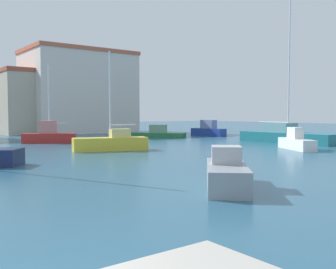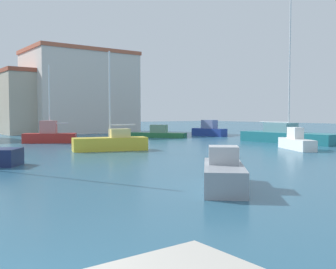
{
  "view_description": "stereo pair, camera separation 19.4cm",
  "coord_description": "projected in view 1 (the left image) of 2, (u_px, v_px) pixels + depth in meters",
  "views": [
    {
      "loc": [
        -0.61,
        -4.82,
        2.63
      ],
      "look_at": [
        18.08,
        19.9,
        0.96
      ],
      "focal_mm": 41.93,
      "sensor_mm": 36.0,
      "label": 1
    },
    {
      "loc": [
        -0.46,
        -4.94,
        2.63
      ],
      "look_at": [
        18.08,
        19.9,
        0.96
      ],
      "focal_mm": 41.93,
      "sensor_mm": 36.0,
      "label": 2
    }
  ],
  "objects": [
    {
      "name": "motorboat_white_far_right",
      "position": [
        296.0,
        142.0,
        28.61
      ],
      "size": [
        2.96,
        4.13,
        1.61
      ],
      "color": "white",
      "rests_on": "water"
    },
    {
      "name": "harbor_office",
      "position": [
        31.0,
        102.0,
        52.0
      ],
      "size": [
        8.59,
        9.3,
        8.17
      ],
      "color": "#B2A893",
      "rests_on": "ground"
    },
    {
      "name": "motorboat_blue_distant_north",
      "position": [
        208.0,
        130.0,
        45.72
      ],
      "size": [
        1.76,
        4.54,
        1.87
      ],
      "color": "#233D93",
      "rests_on": "water"
    },
    {
      "name": "motorboat_green_behind_lamppost",
      "position": [
        157.0,
        133.0,
        43.02
      ],
      "size": [
        5.26,
        6.1,
        1.39
      ],
      "color": "#28703D",
      "rests_on": "water"
    },
    {
      "name": "sailboat_teal_inner_mooring",
      "position": [
        287.0,
        135.0,
        35.19
      ],
      "size": [
        3.0,
        9.03,
        14.58
      ],
      "color": "#1E707A",
      "rests_on": "water"
    },
    {
      "name": "yacht_club",
      "position": [
        79.0,
        92.0,
        54.35
      ],
      "size": [
        14.12,
        9.88,
        11.18
      ],
      "color": "beige",
      "rests_on": "ground"
    },
    {
      "name": "sailboat_red_distant_east",
      "position": [
        49.0,
        135.0,
        34.96
      ],
      "size": [
        4.62,
        3.45,
        6.94
      ],
      "color": "#B22823",
      "rests_on": "water"
    },
    {
      "name": "motorboat_grey_far_left",
      "position": [
        227.0,
        173.0,
        13.81
      ],
      "size": [
        3.71,
        3.89,
        1.46
      ],
      "color": "gray",
      "rests_on": "water"
    },
    {
      "name": "sailboat_yellow_near_pier",
      "position": [
        111.0,
        142.0,
        27.73
      ],
      "size": [
        5.4,
        3.02,
        6.99
      ],
      "color": "gold",
      "rests_on": "water"
    },
    {
      "name": "water",
      "position": [
        134.0,
        149.0,
        29.31
      ],
      "size": [
        160.0,
        160.0,
        0.0
      ],
      "primitive_type": "plane",
      "color": "#285670",
      "rests_on": "ground"
    }
  ]
}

